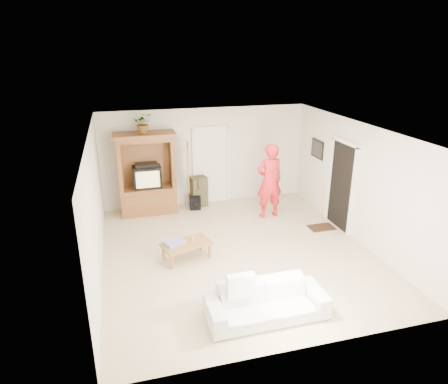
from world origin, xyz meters
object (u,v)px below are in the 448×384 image
at_px(man, 269,181).
at_px(coffee_table, 186,245).
at_px(armoire, 148,179).
at_px(sofa, 266,302).

height_order(man, coffee_table, man).
bearing_deg(armoire, sofa, -73.92).
distance_m(man, coffee_table, 2.95).
distance_m(man, sofa, 4.12).
bearing_deg(armoire, coffee_table, -79.49).
bearing_deg(man, sofa, 64.16).
bearing_deg(armoire, man, -20.27).
xyz_separation_m(sofa, coffee_table, (-0.90, 2.18, 0.03)).
relative_size(armoire, sofa, 1.09).
bearing_deg(sofa, coffee_table, 111.87).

